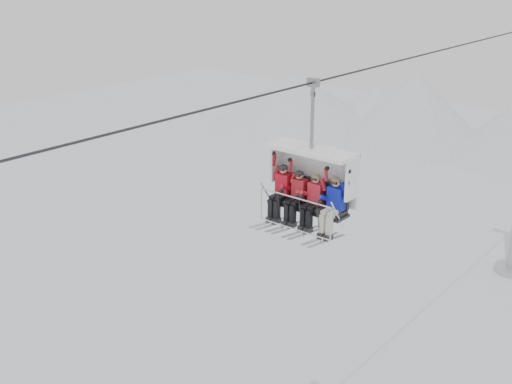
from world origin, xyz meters
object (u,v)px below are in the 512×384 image
Objects in this scene: skier_far_left at (281,189)px; skier_center_right at (314,199)px; skier_center_left at (297,195)px; skier_far_right at (334,204)px; chairlift_carrier at (313,177)px.

skier_center_right is (1.09, -0.01, -0.02)m from skier_far_left.
skier_center_right reaches higher than skier_center_left.
skier_far_right reaches higher than skier_center_left.
skier_far_left is 1.73m from skier_far_right.
chairlift_carrier reaches higher than skier_center_right.
skier_far_right reaches higher than skier_center_right.
skier_center_left is 1.18m from skier_far_right.
chairlift_carrier is 1.01m from skier_far_left.
skier_center_right is at bearing -51.12° from chairlift_carrier.
skier_center_right is (0.54, 0.00, 0.01)m from skier_center_left.
skier_center_left is (0.55, -0.01, -0.03)m from skier_far_left.
skier_far_left is at bearing -160.19° from chairlift_carrier.
skier_center_left is at bearing -179.66° from skier_far_right.
chairlift_carrier is at bearing 46.87° from skier_center_left.
chairlift_carrier is at bearing 128.88° from skier_center_right.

